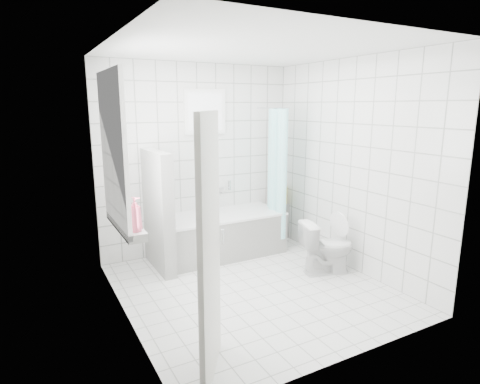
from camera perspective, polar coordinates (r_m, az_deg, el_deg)
ground at (r=4.70m, az=1.76°, el=-13.47°), size 3.00×3.00×0.00m
ceiling at (r=4.27m, az=2.00°, el=19.80°), size 3.00×3.00×0.00m
wall_back at (r=5.63m, az=-5.92°, el=4.63°), size 2.80×0.02×2.60m
wall_front at (r=3.13m, az=15.95°, el=-1.86°), size 2.80×0.02×2.60m
wall_left at (r=3.80m, az=-16.68°, el=0.53°), size 0.02×3.00×2.60m
wall_right at (r=5.14m, az=15.47°, el=3.54°), size 0.02×3.00×2.60m
window_left at (r=4.05m, az=-17.22°, el=5.50°), size 0.01×0.90×1.40m
window_back at (r=5.58m, az=-4.92°, el=11.28°), size 0.50×0.01×0.50m
window_sill at (r=4.20m, az=-15.98°, el=-4.51°), size 0.18×1.02×0.08m
door at (r=2.93m, az=-4.31°, el=-8.50°), size 0.47×0.69×2.00m
bathtub at (r=5.59m, az=-2.58°, el=-6.01°), size 1.68×0.77×0.58m
partition_wall at (r=5.09m, az=-11.57°, el=-2.66°), size 0.15×0.85×1.50m
tiled_ledge at (r=6.34m, az=5.61°, el=-3.97°), size 0.40×0.24×0.55m
toilet at (r=5.09m, az=12.29°, el=-7.66°), size 0.72×0.52×0.66m
curtain_rod at (r=5.67m, az=4.62°, el=11.81°), size 0.02×0.80×0.02m
shower_curtain at (r=5.64m, az=5.19°, el=2.61°), size 0.14×0.48×1.78m
tub_faucet at (r=5.77m, az=-3.20°, el=0.34°), size 0.18×0.06×0.06m
sill_bottles at (r=3.93m, az=-15.18°, el=-3.08°), size 0.18×0.49×0.32m
ledge_bottles at (r=6.19m, az=5.88°, el=-0.60°), size 0.15×0.16×0.27m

